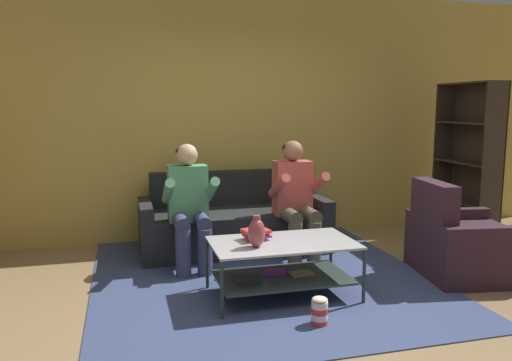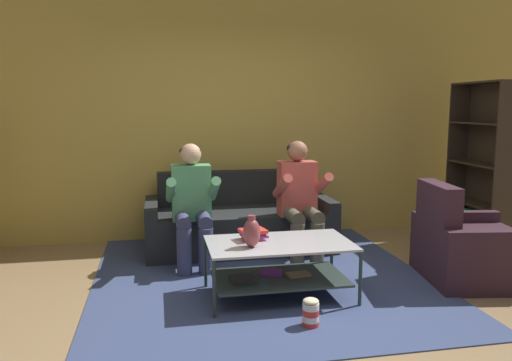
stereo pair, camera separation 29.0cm
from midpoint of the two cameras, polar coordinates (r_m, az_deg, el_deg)
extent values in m
plane|color=#967953|center=(3.91, 5.70, -15.12)|extent=(16.80, 16.80, 0.00)
cube|color=gold|center=(5.98, -1.03, 7.40)|extent=(8.40, 0.12, 2.90)
cube|color=black|center=(5.49, -0.38, -5.66)|extent=(1.75, 0.89, 0.44)
cube|color=black|center=(5.75, -1.05, -0.79)|extent=(1.75, 0.18, 0.39)
cube|color=black|center=(5.38, -10.29, -5.42)|extent=(0.13, 0.89, 0.56)
cube|color=black|center=(5.72, 8.93, -4.56)|extent=(0.13, 0.89, 0.56)
cylinder|color=#393D60|center=(4.69, -6.43, -8.20)|extent=(0.14, 0.14, 0.44)
cylinder|color=#393D60|center=(4.70, -3.98, -8.09)|extent=(0.14, 0.14, 0.44)
cylinder|color=#393D60|center=(4.79, -6.67, -4.56)|extent=(0.14, 0.42, 0.14)
cylinder|color=#393D60|center=(4.81, -4.29, -4.48)|extent=(0.14, 0.42, 0.14)
cube|color=#4F9362|center=(4.96, -5.76, -1.37)|extent=(0.38, 0.22, 0.55)
cylinder|color=#4F9362|center=(4.76, -8.00, -1.16)|extent=(0.09, 0.49, 0.31)
cylinder|color=#4F9362|center=(4.79, -3.14, -1.01)|extent=(0.09, 0.49, 0.31)
sphere|color=tan|center=(4.91, -5.82, 3.00)|extent=(0.21, 0.21, 0.21)
ellipsoid|color=black|center=(4.92, -5.85, 3.33)|extent=(0.21, 0.21, 0.13)
cylinder|color=#524F3E|center=(4.89, 6.46, -7.48)|extent=(0.14, 0.14, 0.44)
cylinder|color=#524F3E|center=(4.95, 8.69, -7.32)|extent=(0.14, 0.14, 0.44)
cylinder|color=#524F3E|center=(4.99, 5.89, -4.02)|extent=(0.14, 0.42, 0.14)
cylinder|color=#524F3E|center=(5.05, 8.06, -3.91)|extent=(0.14, 0.42, 0.14)
cube|color=#BE5046|center=(5.17, 6.31, -0.90)|extent=(0.38, 0.22, 0.56)
cylinder|color=#BE5046|center=(4.93, 4.69, -0.67)|extent=(0.09, 0.49, 0.31)
cylinder|color=#BE5046|center=(5.06, 9.13, -0.52)|extent=(0.09, 0.49, 0.31)
sphere|color=#97624A|center=(5.12, 6.38, 3.36)|extent=(0.21, 0.21, 0.21)
ellipsoid|color=black|center=(5.14, 6.32, 3.67)|extent=(0.21, 0.21, 0.13)
cube|color=#B4B7BC|center=(4.10, 4.71, -7.17)|extent=(1.17, 0.68, 0.02)
cube|color=#2E3D39|center=(4.19, 4.66, -11.04)|extent=(1.08, 0.63, 0.02)
cylinder|color=#273730|center=(3.75, -2.56, -12.26)|extent=(0.03, 0.03, 0.47)
cylinder|color=#273730|center=(4.08, 13.88, -10.81)|extent=(0.03, 0.03, 0.47)
cylinder|color=#273730|center=(4.36, -3.88, -9.27)|extent=(0.03, 0.03, 0.47)
cylinder|color=#273730|center=(4.64, 10.44, -8.30)|extent=(0.03, 0.03, 0.47)
cube|color=#2F2F2F|center=(4.08, 0.55, -11.20)|extent=(0.21, 0.17, 0.03)
cube|color=#82318F|center=(4.24, 3.69, -10.47)|extent=(0.22, 0.19, 0.03)
cube|color=#957649|center=(4.23, 6.83, -10.65)|extent=(0.20, 0.14, 0.02)
cube|color=#37456D|center=(4.80, 2.05, -10.47)|extent=(3.00, 3.43, 0.01)
cube|color=slate|center=(4.79, 2.05, -10.45)|extent=(1.65, 1.89, 0.00)
ellipsoid|color=brown|center=(3.92, 1.62, -6.01)|extent=(0.14, 0.14, 0.23)
cylinder|color=brown|center=(3.90, 1.63, -4.39)|extent=(0.06, 0.06, 0.05)
cube|color=red|center=(4.17, 1.60, -6.60)|extent=(0.19, 0.17, 0.02)
cube|color=purple|center=(4.16, 1.77, -6.33)|extent=(0.22, 0.19, 0.02)
cube|color=red|center=(4.16, 1.68, -6.07)|extent=(0.19, 0.12, 0.02)
cube|color=red|center=(4.14, 1.65, -5.79)|extent=(0.24, 0.21, 0.03)
cube|color=#342A20|center=(6.60, 23.23, 2.18)|extent=(0.28, 0.03, 1.83)
cube|color=#342A20|center=(5.88, 27.98, 1.18)|extent=(0.28, 0.03, 1.83)
cube|color=#342A20|center=(6.31, 26.43, 1.72)|extent=(0.04, 0.92, 1.83)
cube|color=#342A20|center=(6.39, 24.95, -6.38)|extent=(0.30, 0.88, 0.02)
cube|color=#342A20|center=(6.30, 25.20, -2.43)|extent=(0.30, 0.88, 0.02)
cube|color=#342A20|center=(6.24, 25.47, 1.71)|extent=(0.30, 0.88, 0.02)
cube|color=#342A20|center=(6.21, 25.73, 5.92)|extent=(0.30, 0.88, 0.02)
cube|color=#342A20|center=(6.21, 26.00, 10.05)|extent=(0.30, 0.88, 0.02)
cube|color=teal|center=(6.68, 22.97, -4.17)|extent=(0.22, 0.04, 0.31)
cube|color=#3557B1|center=(6.64, 23.05, -4.20)|extent=(0.19, 0.04, 0.33)
cube|color=#A27145|center=(6.62, 23.36, -4.64)|extent=(0.22, 0.04, 0.24)
cube|color=silver|center=(6.57, 23.63, -4.56)|extent=(0.22, 0.05, 0.29)
cube|color=#906C49|center=(6.51, 23.79, -4.71)|extent=(0.19, 0.04, 0.28)
cube|color=#242237|center=(6.49, 24.10, -4.69)|extent=(0.22, 0.04, 0.29)
cube|color=#3A8B4D|center=(6.45, 24.15, -4.74)|extent=(0.18, 0.03, 0.30)
cube|color=silver|center=(6.44, 24.59, -4.93)|extent=(0.25, 0.05, 0.27)
cube|color=#2C8351|center=(6.40, 24.84, -4.55)|extent=(0.26, 0.04, 0.38)
cube|color=blue|center=(6.37, 24.98, -4.87)|extent=(0.25, 0.03, 0.32)
cube|color=#36202B|center=(5.00, 25.04, -7.82)|extent=(0.92, 0.77, 0.45)
cube|color=#36202B|center=(4.75, 21.76, -2.92)|extent=(0.26, 0.66, 0.43)
cube|color=#36202B|center=(4.67, 27.21, -8.45)|extent=(0.84, 0.24, 0.55)
cube|color=#36202B|center=(5.31, 23.20, -6.21)|extent=(0.84, 0.24, 0.55)
cylinder|color=red|center=(3.74, 8.55, -15.93)|extent=(0.12, 0.12, 0.04)
cylinder|color=white|center=(3.72, 8.56, -15.31)|extent=(0.12, 0.12, 0.04)
cylinder|color=red|center=(3.70, 8.58, -14.68)|extent=(0.12, 0.12, 0.04)
cylinder|color=white|center=(3.69, 8.60, -14.04)|extent=(0.12, 0.12, 0.04)
ellipsoid|color=beige|center=(3.67, 8.61, -13.50)|extent=(0.11, 0.11, 0.04)
camera|label=1|loc=(0.14, -88.13, 0.28)|focal=35.00mm
camera|label=2|loc=(0.14, 91.87, -0.28)|focal=35.00mm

